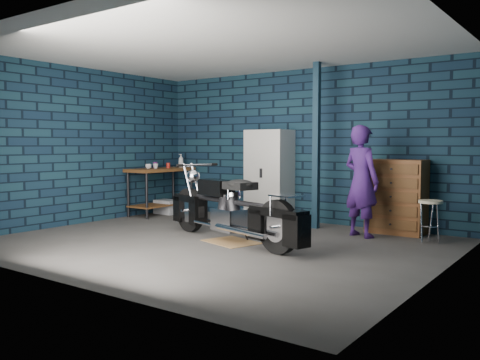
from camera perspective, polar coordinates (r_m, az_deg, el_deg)
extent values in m
plane|color=#444240|center=(7.15, -2.78, -7.07)|extent=(6.00, 6.00, 0.00)
cube|color=#0F2032|center=(9.10, 7.06, 3.83)|extent=(6.00, 0.02, 2.70)
cube|color=#0F2032|center=(9.19, -17.64, 3.68)|extent=(0.02, 5.00, 2.70)
cube|color=#0F2032|center=(5.65, 21.75, 3.50)|extent=(0.02, 5.00, 2.70)
cube|color=beige|center=(7.14, -2.85, 14.72)|extent=(6.00, 5.00, 0.02)
cube|color=#112736|center=(8.36, 8.56, 3.81)|extent=(0.10, 0.10, 2.70)
cube|color=brown|center=(10.07, -8.87, -1.27)|extent=(0.60, 1.40, 0.91)
cube|color=olive|center=(7.20, -0.96, -6.96)|extent=(0.88, 0.75, 0.01)
imported|color=#3F1C69|center=(7.74, 13.47, -0.13)|extent=(0.71, 0.58, 1.66)
cube|color=#92949A|center=(10.19, -8.23, -2.99)|extent=(0.44, 0.32, 0.28)
cube|color=silver|center=(9.16, 3.29, 0.52)|extent=(0.76, 0.54, 1.63)
cube|color=brown|center=(8.18, 17.12, -1.80)|extent=(0.86, 0.48, 1.14)
imported|color=beige|center=(9.87, -10.25, 1.52)|extent=(0.14, 0.14, 0.09)
imported|color=beige|center=(9.91, -9.45, 1.55)|extent=(0.13, 0.13, 0.10)
cylinder|color=#611B6D|center=(10.11, -9.50, 1.66)|extent=(0.09, 0.09, 0.12)
cylinder|color=#A21E15|center=(10.04, -8.06, 1.62)|extent=(0.09, 0.09, 0.10)
imported|color=#92949A|center=(10.43, -6.64, 2.17)|extent=(0.13, 0.13, 0.27)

